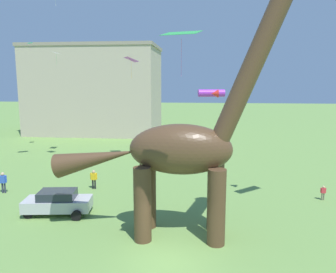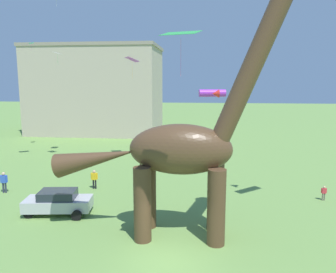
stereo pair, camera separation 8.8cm
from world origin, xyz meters
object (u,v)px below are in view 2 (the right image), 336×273
Objects in this scene: person_far_spectator at (324,192)px; kite_trailing at (181,33)px; kite_high_left at (213,93)px; parked_sedan_left at (58,202)px; kite_near_low at (132,60)px; dinosaur_sculpture at (179,149)px; kite_mid_center at (57,53)px; person_strolling_adult at (4,180)px; kite_mid_right at (31,43)px; person_near_flyer at (94,178)px.

kite_trailing reaches higher than person_far_spectator.
person_far_spectator is 18.18m from kite_high_left.
kite_near_low is (1.84, 14.65, 9.84)m from parked_sedan_left.
dinosaur_sculpture is 6.79m from kite_trailing.
dinosaur_sculpture reaches higher than kite_mid_center.
kite_trailing is at bearing 177.25° from person_far_spectator.
person_strolling_adult is 1.80× the size of kite_mid_right.
dinosaur_sculpture is 8.27× the size of person_strolling_adult.
kite_near_low reaches higher than kite_trailing.
parked_sedan_left is 18.45m from person_far_spectator.
person_near_flyer is 21.56m from kite_mid_right.
dinosaur_sculpture is 15.50m from person_strolling_adult.
person_near_flyer is 16.74m from kite_mid_center.
kite_trailing is at bearing -56.01° from kite_mid_center.
kite_near_low is 8.64m from kite_mid_center.
kite_near_low is at bearing 96.76° from person_far_spectator.
dinosaur_sculpture is 10.01× the size of kite_mid_center.
kite_high_left is at bearing 66.12° from person_far_spectator.
dinosaur_sculpture is at bearing -22.98° from parked_sedan_left.
kite_near_low is at bearing 75.11° from parked_sedan_left.
kite_high_left is 1.50× the size of kite_near_low.
kite_trailing is 0.56× the size of kite_high_left.
dinosaur_sculpture is 29.47m from kite_mid_right.
kite_trailing reaches higher than person_near_flyer.
kite_mid_right is at bearing -95.44° from person_near_flyer.
parked_sedan_left is 4.86× the size of kite_mid_right.
person_near_flyer is 0.71× the size of kite_near_low.
parked_sedan_left is 1.38× the size of kite_high_left.
person_near_flyer is at bearing -123.60° from kite_high_left.
kite_near_low is 13.73m from kite_mid_right.
dinosaur_sculpture reaches higher than kite_trailing.
dinosaur_sculpture reaches higher than person_near_flyer.
parked_sedan_left reaches higher than person_near_flyer.
kite_mid_center is at bearing -101.85° from person_near_flyer.
kite_near_low is (1.18, 9.40, 9.73)m from person_near_flyer.
person_near_flyer is at bearing -97.18° from kite_near_low.
kite_trailing is at bearing -110.81° from dinosaur_sculpture.
kite_near_low is at bearing 107.25° from kite_trailing.
parked_sedan_left is at bearing 36.76° from person_near_flyer.
dinosaur_sculpture is 14.90× the size of kite_mid_right.
person_strolling_adult is at bearing 131.39° from person_far_spectator.
kite_high_left reaches higher than parked_sedan_left.
kite_mid_right reaches higher than kite_mid_center.
parked_sedan_left is 3.27× the size of kite_mid_center.
kite_trailing is 0.85× the size of kite_near_low.
kite_near_low is at bearing -8.94° from kite_mid_center.
person_strolling_adult is 16.64m from kite_near_low.
kite_mid_right is (-19.02, 21.04, 7.99)m from dinosaur_sculpture.
kite_trailing is (8.32, -6.22, 9.52)m from parked_sedan_left.
person_strolling_adult is at bearing -124.83° from kite_near_low.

